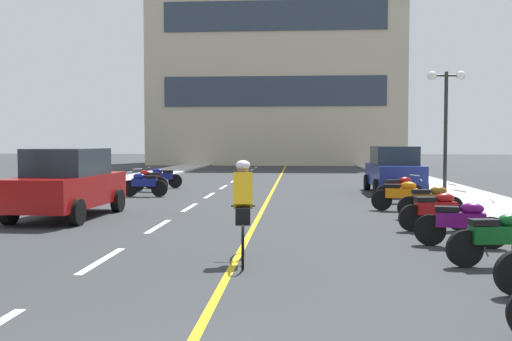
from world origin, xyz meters
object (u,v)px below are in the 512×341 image
at_px(motorcycle_5, 431,201).
at_px(cyclist_rider, 243,209).
at_px(street_lamp_mid, 446,102).
at_px(motorcycle_7, 400,189).
at_px(motorcycle_9, 149,180).
at_px(motorcycle_8, 144,184).
at_px(parked_car_mid, 394,170).
at_px(motorcycle_3, 461,222).
at_px(motorcycle_6, 402,195).
at_px(parked_car_near, 68,183).
at_px(motorcycle_4, 436,210).
at_px(motorcycle_10, 162,177).
at_px(motorcycle_2, 499,237).

xyz_separation_m(motorcycle_5, cyclist_rider, (-4.32, -5.68, 0.41)).
distance_m(street_lamp_mid, motorcycle_7, 5.88).
distance_m(motorcycle_7, cyclist_rider, 10.53).
bearing_deg(motorcycle_5, motorcycle_9, 140.59).
bearing_deg(motorcycle_8, motorcycle_7, -10.50).
height_order(parked_car_mid, motorcycle_3, parked_car_mid).
bearing_deg(motorcycle_9, motorcycle_8, -80.21).
bearing_deg(parked_car_mid, motorcycle_3, -92.97).
height_order(motorcycle_5, motorcycle_7, same).
bearing_deg(motorcycle_6, motorcycle_5, -76.48).
relative_size(street_lamp_mid, parked_car_near, 1.09).
distance_m(motorcycle_6, motorcycle_8, 9.38).
height_order(parked_car_mid, motorcycle_8, parked_car_mid).
relative_size(motorcycle_5, motorcycle_8, 1.00).
bearing_deg(motorcycle_7, motorcycle_3, -91.44).
bearing_deg(motorcycle_3, motorcycle_4, 90.06).
bearing_deg(parked_car_mid, parked_car_near, -140.37).
bearing_deg(cyclist_rider, motorcycle_5, 52.76).
bearing_deg(motorcycle_8, motorcycle_5, -31.94).
height_order(motorcycle_7, motorcycle_8, same).
bearing_deg(motorcycle_7, motorcycle_9, 158.03).
distance_m(parked_car_near, motorcycle_7, 10.29).
bearing_deg(cyclist_rider, motorcycle_4, 42.46).
xyz_separation_m(motorcycle_4, motorcycle_6, (-0.10, 3.83, 0.00)).
xyz_separation_m(motorcycle_4, motorcycle_10, (-8.93, 11.53, 0.00)).
distance_m(parked_car_near, motorcycle_3, 9.85).
xyz_separation_m(motorcycle_2, motorcycle_3, (-0.12, 1.74, 0.00)).
relative_size(motorcycle_2, motorcycle_3, 1.01).
bearing_deg(motorcycle_6, motorcycle_4, -88.44).
height_order(parked_car_near, motorcycle_10, parked_car_near).
bearing_deg(motorcycle_4, motorcycle_7, 88.06).
height_order(parked_car_mid, cyclist_rider, parked_car_mid).
bearing_deg(cyclist_rider, motorcycle_7, 66.51).
relative_size(parked_car_mid, motorcycle_5, 2.48).
xyz_separation_m(parked_car_near, motorcycle_5, (9.45, 0.35, -0.44)).
bearing_deg(motorcycle_4, cyclist_rider, -137.54).
relative_size(parked_car_near, motorcycle_5, 2.51).
bearing_deg(motorcycle_5, motorcycle_4, -99.19).
relative_size(parked_car_near, motorcycle_7, 2.60).
height_order(motorcycle_2, motorcycle_5, same).
xyz_separation_m(street_lamp_mid, motorcycle_5, (-2.37, -8.30, -3.09)).
bearing_deg(motorcycle_4, motorcycle_5, 80.81).
height_order(street_lamp_mid, parked_car_near, street_lamp_mid).
bearing_deg(motorcycle_10, motorcycle_5, -45.73).
bearing_deg(cyclist_rider, street_lamp_mid, 64.45).
height_order(street_lamp_mid, motorcycle_10, street_lamp_mid).
xyz_separation_m(motorcycle_8, motorcycle_9, (-0.36, 2.08, 0.00)).
relative_size(parked_car_near, motorcycle_3, 2.54).
relative_size(motorcycle_8, motorcycle_10, 1.01).
relative_size(motorcycle_5, motorcycle_7, 1.04).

